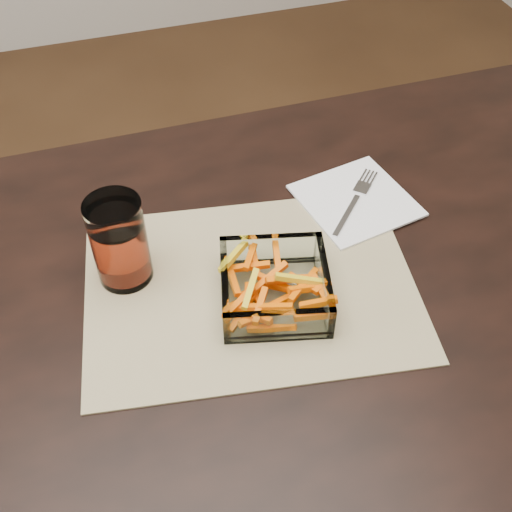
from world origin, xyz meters
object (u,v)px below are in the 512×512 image
Objects in this scene: dining_table at (177,375)px; tumbler at (120,244)px; glass_bowl at (275,288)px; fork at (356,199)px.

tumbler is at bearing 106.35° from dining_table.
fork is (0.18, 0.15, -0.02)m from glass_bowl.
dining_table is at bearing -172.46° from glass_bowl.
fork is at bearing 38.81° from glass_bowl.
dining_table is 12.25× the size of fork.
glass_bowl is (0.15, 0.02, 0.11)m from dining_table.
fork is (0.36, 0.04, -0.06)m from tumbler.
tumbler is 0.37m from fork.
tumbler is at bearing 150.22° from glass_bowl.
dining_table is 9.46× the size of glass_bowl.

